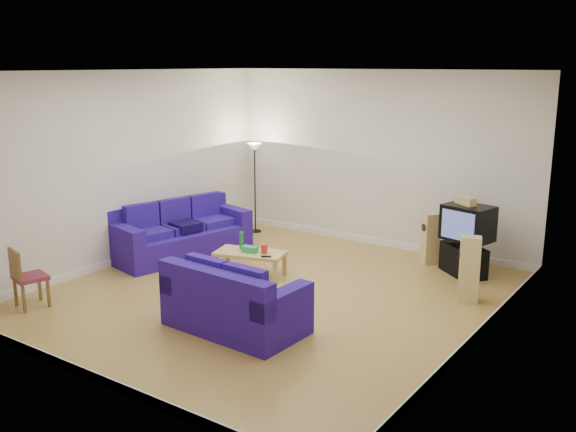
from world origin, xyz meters
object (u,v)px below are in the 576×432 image
Objects in this scene: sofa_three_seat at (179,236)px; television at (468,223)px; tv_stand at (463,260)px; coffee_table at (250,255)px; sofa_loveseat at (233,306)px.

television is at bearing 124.42° from sofa_three_seat.
coffee_table is at bearing -104.72° from tv_stand.
tv_stand reaches higher than coffee_table.
sofa_loveseat is at bearing -99.45° from television.
sofa_three_seat is 2.14× the size of coffee_table.
coffee_table is at bearing 97.07° from sofa_three_seat.
coffee_table is (-1.14, 1.81, 0.02)m from sofa_loveseat.
television is at bearing -3.31° from tv_stand.
television is (4.53, 1.79, 0.52)m from sofa_three_seat.
sofa_three_seat is at bearing -118.65° from tv_stand.
tv_stand is (1.61, 3.82, -0.09)m from sofa_loveseat.
television is (0.04, -0.04, 0.63)m from tv_stand.
sofa_three_seat is at bearing -144.25° from television.
sofa_loveseat is 2.28× the size of tv_stand.
sofa_three_seat reaches higher than sofa_loveseat.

